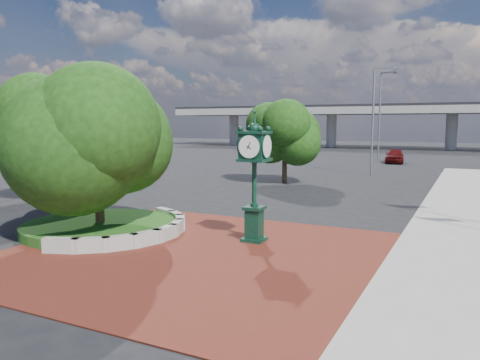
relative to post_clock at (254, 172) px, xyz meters
name	(u,v)px	position (x,y,z in m)	size (l,w,h in m)	color
ground	(207,246)	(-1.24, -1.34, -2.61)	(200.00, 200.00, 0.00)	black
plaza	(192,253)	(-1.24, -2.34, -2.59)	(12.00, 12.00, 0.04)	maroon
planter_wall	(146,231)	(-3.95, -1.34, -2.34)	(2.96, 6.77, 0.54)	#9E9B93
grass_bed	(100,227)	(-6.24, -1.34, -2.41)	(6.10, 6.10, 0.40)	#144112
overpass	(418,110)	(-1.46, 68.66, 3.93)	(90.00, 12.00, 7.50)	#9E9B93
tree_planter	(97,140)	(-6.24, -1.34, 1.11)	(5.20, 5.20, 6.33)	#38281C
tree_northwest	(53,128)	(-14.24, 3.66, 1.51)	(5.60, 5.60, 6.93)	#38281C
tree_street	(285,139)	(-5.24, 16.66, 0.62)	(4.40, 4.40, 5.45)	#38281C
post_clock	(254,172)	(0.00, 0.00, 0.00)	(1.03, 1.03, 4.76)	black
parked_car	(395,156)	(-0.62, 38.28, -1.82)	(1.88, 4.68, 1.59)	#510B0C
street_lamp_near	(376,113)	(-0.27, 24.45, 2.61)	(2.00, 0.37, 8.91)	slate
street_lamp_far	(382,109)	(-2.85, 41.97, 3.41)	(2.19, 1.07, 10.27)	slate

